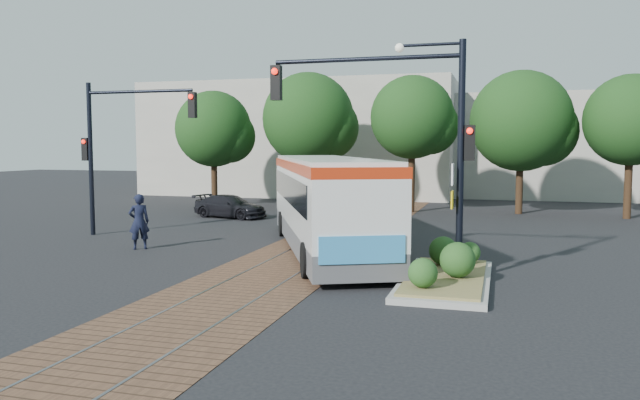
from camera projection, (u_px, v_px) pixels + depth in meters
The scene contains 10 objects.
ground at pixel (284, 266), 18.39m from camera, with size 120.00×120.00×0.00m, color black.
trackbed at pixel (321, 245), 22.21m from camera, with size 3.60×40.00×0.02m.
tree_row at pixel (408, 121), 33.32m from camera, with size 26.40×5.60×7.67m.
warehouses at pixel (409, 142), 45.68m from camera, with size 40.00×13.00×8.00m.
city_bus at pixel (326, 199), 20.89m from camera, with size 7.11×11.69×3.14m.
traffic_island at pixel (447, 270), 16.15m from camera, with size 2.20×5.20×1.13m.
signal_pole_main at pixel (413, 122), 16.17m from camera, with size 5.49×0.46×6.00m.
signal_pole_left at pixel (115, 137), 24.21m from camera, with size 4.99×0.34×6.00m.
officer at pixel (139, 222), 21.31m from camera, with size 0.69×0.46×1.90m, color black.
parked_car at pixel (230, 206), 30.75m from camera, with size 1.56×3.84×1.11m, color black.
Camera 1 is at (6.13, -17.11, 3.55)m, focal length 35.00 mm.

